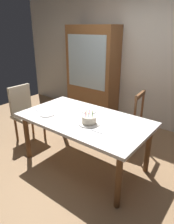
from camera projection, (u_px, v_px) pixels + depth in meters
The scene contains 12 objects.
ground at pixel (84, 163), 3.04m from camera, with size 6.40×6.40×0.00m, color #93704C.
back_wall at pixel (145, 59), 3.89m from camera, with size 6.40×0.10×2.60m, color silver.
dining_table at pixel (84, 123), 2.80m from camera, with size 1.75×0.98×0.73m.
birthday_cake at pixel (89, 120), 2.59m from camera, with size 0.28×0.28×0.17m.
plate_near_celebrant at pixel (47, 114), 2.88m from camera, with size 0.22×0.22×0.01m, color white.
plate_far_side at pixel (89, 111), 2.97m from camera, with size 0.22×0.22×0.01m, color white.
fork_near_celebrant at pixel (39, 112), 2.96m from camera, with size 0.18×0.02×0.01m, color silver.
fork_far_side at pixel (81, 109), 3.07m from camera, with size 0.18×0.02×0.01m, color silver.
fork_near_guest at pixel (97, 132), 2.40m from camera, with size 0.18×0.02×0.01m, color silver.
chair_spindle_back at pixel (127, 121), 3.33m from camera, with size 0.49×0.49×0.95m.
chair_upholstered at pixel (25, 110), 3.53m from camera, with size 0.45×0.45×0.95m.
china_cabinet at pixel (92, 73), 4.39m from camera, with size 1.10×0.45×1.90m.
Camera 1 is at (1.58, -1.97, 1.86)m, focal length 33.14 mm.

